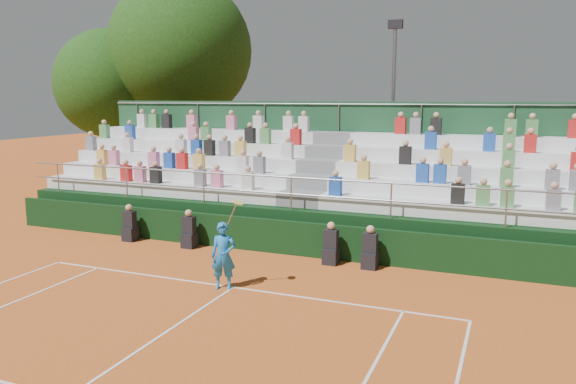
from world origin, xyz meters
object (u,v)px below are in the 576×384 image
at_px(tennis_player, 223,256).
at_px(tree_west, 109,84).
at_px(floodlight_mast, 393,98).
at_px(tree_east, 180,50).

relative_size(tennis_player, tree_west, 0.28).
bearing_deg(floodlight_mast, tennis_player, -96.40).
relative_size(tennis_player, floodlight_mast, 0.29).
bearing_deg(floodlight_mast, tree_east, 174.63).
bearing_deg(tennis_player, floodlight_mast, 83.60).
bearing_deg(tree_west, tree_east, 18.37).
relative_size(tree_west, tree_east, 0.76).
bearing_deg(tree_west, floodlight_mast, 0.55).
bearing_deg(tree_east, floodlight_mast, -5.37).
xyz_separation_m(tree_west, tree_east, (3.56, 1.18, 1.66)).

